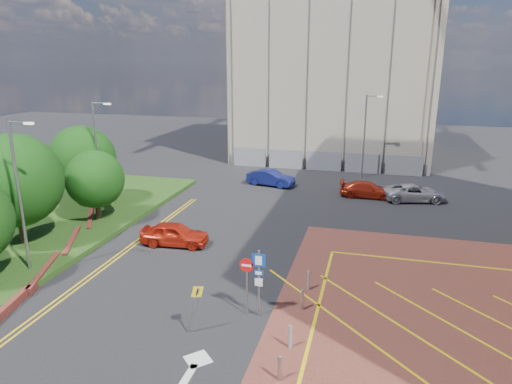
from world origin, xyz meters
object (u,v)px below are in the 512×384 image
at_px(lamp_back, 365,133).
at_px(warning_sign, 195,304).
at_px(tree_c, 95,179).
at_px(tree_d, 82,159).
at_px(tree_b, 14,181).
at_px(lamp_left_near, 20,191).
at_px(car_silver_back, 415,193).
at_px(car_blue_back, 271,178).
at_px(car_red_back, 367,190).
at_px(sign_cluster, 254,276).
at_px(car_red_left, 175,234).
at_px(lamp_left_far, 98,152).

distance_m(lamp_back, warning_sign, 29.74).
relative_size(tree_c, tree_d, 0.81).
bearing_deg(tree_b, lamp_left_near, -44.25).
height_order(tree_b, lamp_left_near, lamp_left_near).
bearing_deg(car_silver_back, lamp_back, 20.16).
height_order(lamp_left_near, car_blue_back, lamp_left_near).
distance_m(lamp_left_near, car_red_back, 26.11).
bearing_deg(car_silver_back, sign_cluster, 145.41).
bearing_deg(car_red_back, tree_b, 129.73).
height_order(tree_b, car_red_back, tree_b).
relative_size(sign_cluster, car_blue_back, 0.73).
xyz_separation_m(lamp_left_near, warning_sign, (10.71, -3.02, -3.23)).
bearing_deg(tree_b, lamp_back, 49.59).
bearing_deg(car_blue_back, car_red_left, -177.91).
xyz_separation_m(tree_c, lamp_left_near, (1.08, -8.00, 1.47)).
bearing_deg(tree_c, lamp_left_far, 114.71).
height_order(sign_cluster, car_red_left, sign_cluster).
bearing_deg(tree_d, car_blue_back, 38.30).
xyz_separation_m(tree_d, car_red_back, (21.19, 8.32, -3.21)).
relative_size(warning_sign, car_blue_back, 0.51).
bearing_deg(warning_sign, car_red_back, 74.00).
distance_m(sign_cluster, warning_sign, 2.89).
height_order(warning_sign, car_red_left, warning_sign).
relative_size(tree_b, car_blue_back, 1.54).
bearing_deg(sign_cluster, tree_d, 144.42).
xyz_separation_m(lamp_left_near, lamp_left_far, (-2.00, 10.00, 0.00)).
distance_m(tree_c, lamp_back, 25.19).
distance_m(lamp_left_near, car_red_left, 9.02).
bearing_deg(lamp_left_near, car_blue_back, 68.01).
height_order(lamp_left_near, warning_sign, lamp_left_near).
bearing_deg(lamp_back, tree_c, -134.32).
distance_m(tree_d, lamp_back, 25.47).
bearing_deg(lamp_left_far, lamp_back, 40.86).
xyz_separation_m(tree_b, car_red_back, (20.19, 16.32, -3.58)).
bearing_deg(lamp_left_near, sign_cluster, -4.56).
relative_size(lamp_left_near, car_blue_back, 1.83).
relative_size(tree_c, car_blue_back, 1.12).
bearing_deg(tree_b, sign_cluster, -14.26).
distance_m(lamp_left_near, car_silver_back, 28.64).
distance_m(lamp_back, car_red_left, 23.26).
bearing_deg(sign_cluster, car_silver_back, 68.02).
distance_m(tree_b, sign_cluster, 16.46).
distance_m(tree_c, car_red_back, 21.57).
relative_size(tree_c, lamp_back, 0.61).
height_order(car_red_left, car_red_back, car_red_left).
xyz_separation_m(warning_sign, car_red_back, (6.40, 22.34, -0.77)).
bearing_deg(warning_sign, tree_b, 156.41).
xyz_separation_m(tree_c, car_red_left, (6.89, -2.33, -2.47)).
bearing_deg(car_red_back, lamp_left_far, 116.77).
xyz_separation_m(tree_c, car_silver_back, (21.96, 11.20, -2.51)).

